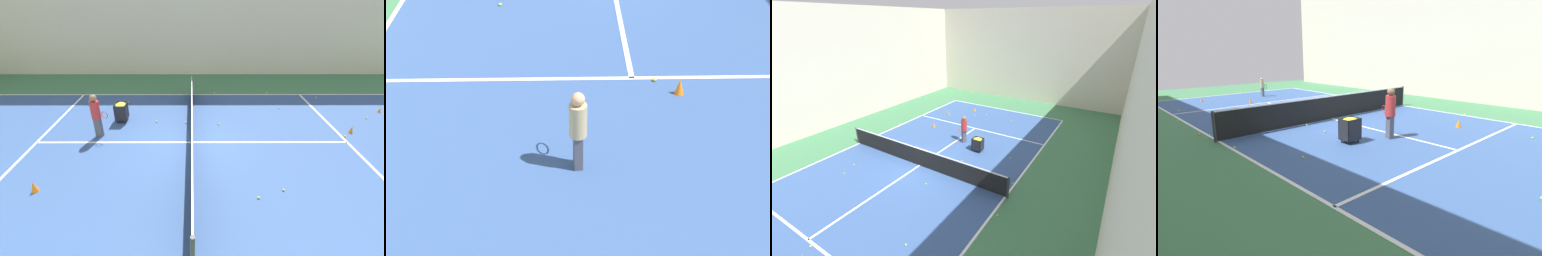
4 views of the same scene
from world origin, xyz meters
TOP-DOWN VIEW (x-y plane):
  - line_service_near at (0.00, -5.98)m, footprint 9.97×0.10m
  - player_near_baseline at (-1.02, -8.40)m, footprint 0.27×0.57m
  - training_cone_2 at (0.75, -6.51)m, footprint 0.16×0.16m
  - tennis_ball_19 at (0.39, -6.09)m, footprint 0.07×0.07m
  - tennis_ball_20 at (-2.68, -2.67)m, footprint 0.07×0.07m

SIDE VIEW (x-z plane):
  - line_service_near at x=0.00m, z-range 0.00..0.01m
  - tennis_ball_19 at x=0.39m, z-range 0.00..0.07m
  - tennis_ball_20 at x=-2.68m, z-range 0.00..0.07m
  - training_cone_2 at x=0.75m, z-range 0.00..0.29m
  - player_near_baseline at x=-1.02m, z-range 0.09..1.32m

